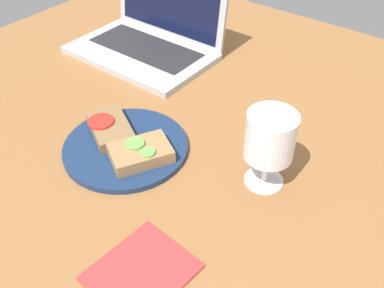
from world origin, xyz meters
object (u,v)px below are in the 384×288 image
(sandwich_with_tomato, at_px, (110,128))
(laptop, at_px, (150,37))
(napkin, at_px, (141,272))
(sandwich_with_cucumber, at_px, (141,153))
(plate, at_px, (126,147))
(wine_glass, at_px, (270,138))

(sandwich_with_tomato, bearing_deg, laptop, 119.30)
(sandwich_with_tomato, relative_size, laptop, 0.37)
(sandwich_with_tomato, bearing_deg, napkin, -36.52)
(laptop, bearing_deg, sandwich_with_cucumber, -50.46)
(plate, height_order, sandwich_with_cucumber, sandwich_with_cucumber)
(sandwich_with_tomato, bearing_deg, wine_glass, 14.34)
(laptop, bearing_deg, napkin, -49.37)
(sandwich_with_cucumber, distance_m, sandwich_with_tomato, 0.10)
(wine_glass, xyz_separation_m, laptop, (-0.48, 0.24, -0.06))
(wine_glass, bearing_deg, plate, -161.11)
(plate, relative_size, wine_glass, 1.66)
(sandwich_with_cucumber, relative_size, wine_glass, 0.91)
(sandwich_with_cucumber, bearing_deg, sandwich_with_tomato, 169.33)
(wine_glass, height_order, napkin, wine_glass)
(wine_glass, distance_m, laptop, 0.54)
(napkin, bearing_deg, laptop, 130.63)
(laptop, bearing_deg, wine_glass, -26.46)
(plate, xyz_separation_m, sandwich_with_cucumber, (0.05, -0.01, 0.02))
(sandwich_with_tomato, relative_size, wine_glass, 0.93)
(wine_glass, bearing_deg, sandwich_with_tomato, -165.66)
(laptop, bearing_deg, sandwich_with_tomato, -60.70)
(sandwich_with_tomato, height_order, napkin, sandwich_with_tomato)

